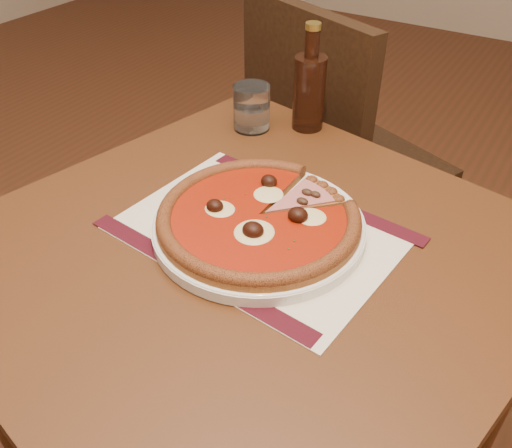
{
  "coord_description": "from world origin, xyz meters",
  "views": [
    {
      "loc": [
        1.28,
        -1.07,
        1.28
      ],
      "look_at": [
        0.94,
        -0.52,
        0.78
      ],
      "focal_mm": 38.0,
      "sensor_mm": 36.0,
      "label": 1
    }
  ],
  "objects": [
    {
      "name": "table",
      "position": [
        0.94,
        -0.54,
        0.65
      ],
      "size": [
        0.95,
        0.95,
        0.75
      ],
      "rotation": [
        0.0,
        0.0,
        -0.21
      ],
      "color": "#552914",
      "rests_on": "ground"
    },
    {
      "name": "chair_far",
      "position": [
        0.77,
        0.13,
        0.53
      ],
      "size": [
        0.57,
        0.57,
        0.93
      ],
      "rotation": [
        0.0,
        0.0,
        2.75
      ],
      "color": "black",
      "rests_on": "ground"
    },
    {
      "name": "water_glass",
      "position": [
        0.74,
        -0.22,
        0.8
      ],
      "size": [
        0.1,
        0.1,
        0.09
      ],
      "primitive_type": "cylinder",
      "rotation": [
        0.0,
        0.0,
        -0.42
      ],
      "color": "white",
      "rests_on": "table"
    },
    {
      "name": "pizza",
      "position": [
        0.93,
        -0.5,
        0.78
      ],
      "size": [
        0.31,
        0.31,
        0.04
      ],
      "color": "#A66728",
      "rests_on": "plate"
    },
    {
      "name": "plate",
      "position": [
        0.93,
        -0.5,
        0.76
      ],
      "size": [
        0.33,
        0.33,
        0.02
      ],
      "primitive_type": "cylinder",
      "color": "white",
      "rests_on": "placemat"
    },
    {
      "name": "bottle",
      "position": [
        0.83,
        -0.15,
        0.83
      ],
      "size": [
        0.06,
        0.06,
        0.21
      ],
      "color": "#35180D",
      "rests_on": "table"
    },
    {
      "name": "placemat",
      "position": [
        0.93,
        -0.5,
        0.75
      ],
      "size": [
        0.44,
        0.33,
        0.0
      ],
      "primitive_type": "cube",
      "rotation": [
        0.0,
        0.0,
        -0.1
      ],
      "color": "beige",
      "rests_on": "table"
    },
    {
      "name": "ham_slice",
      "position": [
        0.98,
        -0.43,
        0.78
      ],
      "size": [
        0.09,
        0.13,
        0.02
      ],
      "rotation": [
        0.0,
        0.0,
        1.16
      ],
      "color": "#A66728",
      "rests_on": "plate"
    }
  ]
}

